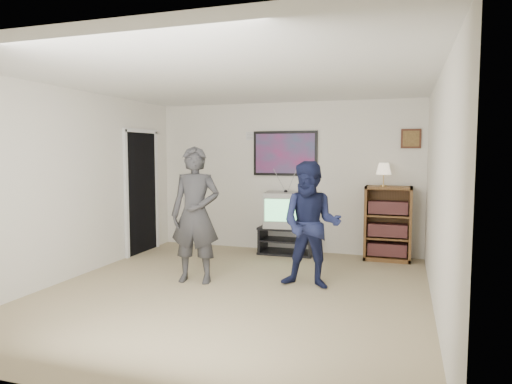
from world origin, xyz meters
The scene contains 13 objects.
room_shell centered at (0.00, 0.35, 1.25)m, with size 4.51×5.00×2.51m.
media_stand centered at (0.11, 2.23, 0.23)m, with size 0.90×0.50×0.45m.
crt_television centered at (0.08, 2.23, 0.73)m, with size 0.67×0.57×0.57m, color gray, non-canonical shape.
bookshelf centered at (1.69, 2.28, 0.57)m, with size 0.70×0.40×1.15m, color brown, non-canonical shape.
table_lamp centered at (1.62, 2.24, 1.33)m, with size 0.23×0.23×0.36m, color beige, non-canonical shape.
person_tall centered at (-0.61, 0.28, 0.87)m, with size 0.64×0.42×1.75m, color #303033.
person_short centered at (0.84, 0.50, 0.78)m, with size 0.76×0.59×1.56m, color #181E42.
controller_left centered at (-0.62, 0.50, 1.23)m, with size 0.04×0.13×0.04m, color white.
controller_right centered at (0.81, 0.74, 1.15)m, with size 0.04×0.13×0.04m, color white.
poster centered at (0.00, 2.48, 1.65)m, with size 1.10×0.03×0.75m, color black.
air_vent centered at (-0.55, 2.48, 1.95)m, with size 0.28×0.02×0.14m, color white.
small_picture centered at (2.00, 2.48, 1.88)m, with size 0.30×0.03×0.30m, color #452316.
doorway centered at (-2.23, 1.60, 1.00)m, with size 0.03×0.85×2.00m, color black.
Camera 1 is at (1.92, -4.98, 1.67)m, focal length 32.00 mm.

